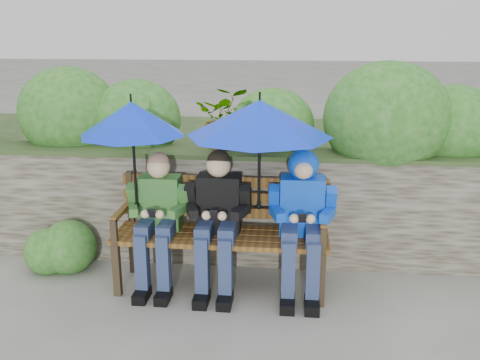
# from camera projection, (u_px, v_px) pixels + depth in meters

# --- Properties ---
(ground) EXTENTS (60.00, 60.00, 0.00)m
(ground) POSITION_uv_depth(u_px,v_px,m) (239.00, 296.00, 4.32)
(ground) COLOR slate
(ground) RESTS_ON ground
(garden_backdrop) EXTENTS (8.00, 2.86, 1.86)m
(garden_backdrop) POSITION_uv_depth(u_px,v_px,m) (255.00, 172.00, 5.68)
(garden_backdrop) COLOR #423B2E
(garden_backdrop) RESTS_ON ground
(park_bench) EXTENTS (1.74, 0.51, 0.92)m
(park_bench) POSITION_uv_depth(u_px,v_px,m) (222.00, 225.00, 4.39)
(park_bench) COLOR #322819
(park_bench) RESTS_ON ground
(boy_left) EXTENTS (0.50, 0.58, 1.13)m
(boy_left) POSITION_uv_depth(u_px,v_px,m) (158.00, 214.00, 4.34)
(boy_left) COLOR #2F6A2D
(boy_left) RESTS_ON ground
(boy_middle) EXTENTS (0.52, 0.61, 1.16)m
(boy_middle) POSITION_uv_depth(u_px,v_px,m) (218.00, 215.00, 4.28)
(boy_middle) COLOR black
(boy_middle) RESTS_ON ground
(boy_right) EXTENTS (0.53, 0.64, 1.17)m
(boy_right) POSITION_uv_depth(u_px,v_px,m) (302.00, 211.00, 4.21)
(boy_right) COLOR #053BB3
(boy_right) RESTS_ON ground
(umbrella_left) EXTENTS (0.83, 0.83, 0.91)m
(umbrella_left) POSITION_uv_depth(u_px,v_px,m) (132.00, 119.00, 4.11)
(umbrella_left) COLOR #072CE7
(umbrella_left) RESTS_ON ground
(umbrella_right) EXTENTS (1.12, 1.12, 0.92)m
(umbrella_right) POSITION_uv_depth(u_px,v_px,m) (260.00, 118.00, 4.01)
(umbrella_right) COLOR #072CE7
(umbrella_right) RESTS_ON ground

